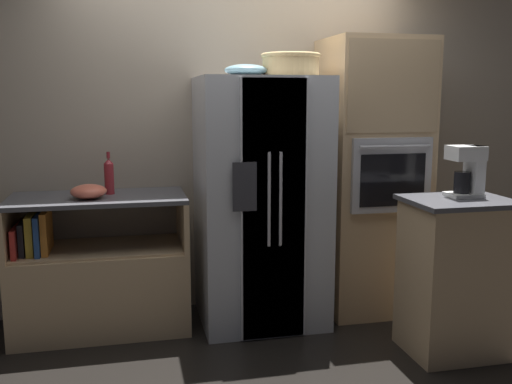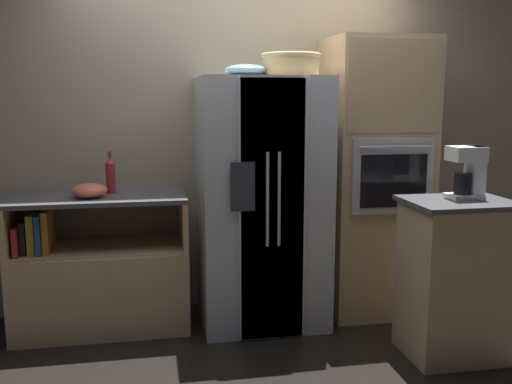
{
  "view_description": "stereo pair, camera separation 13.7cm",
  "coord_description": "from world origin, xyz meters",
  "px_view_note": "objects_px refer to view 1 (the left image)",
  "views": [
    {
      "loc": [
        -0.79,
        -3.78,
        1.6
      ],
      "look_at": [
        0.05,
        -0.02,
        0.95
      ],
      "focal_mm": 40.0,
      "sensor_mm": 36.0,
      "label": 1
    },
    {
      "loc": [
        -0.66,
        -3.81,
        1.6
      ],
      "look_at": [
        0.05,
        -0.02,
        0.95
      ],
      "focal_mm": 40.0,
      "sensor_mm": 36.0,
      "label": 2
    }
  ],
  "objects_px": {
    "refrigerator": "(261,202)",
    "wicker_basket": "(291,64)",
    "wall_oven": "(371,177)",
    "bottle_tall": "(109,176)",
    "fruit_bowl": "(246,70)",
    "coffee_maker": "(468,169)",
    "mixing_bowl": "(89,191)"
  },
  "relations": [
    {
      "from": "refrigerator",
      "to": "wicker_basket",
      "type": "relative_size",
      "value": 4.33
    },
    {
      "from": "refrigerator",
      "to": "wall_oven",
      "type": "relative_size",
      "value": 0.86
    },
    {
      "from": "refrigerator",
      "to": "wicker_basket",
      "type": "bearing_deg",
      "value": -22.48
    },
    {
      "from": "wall_oven",
      "to": "bottle_tall",
      "type": "distance_m",
      "value": 1.9
    },
    {
      "from": "wicker_basket",
      "to": "refrigerator",
      "type": "bearing_deg",
      "value": 157.52
    },
    {
      "from": "wall_oven",
      "to": "wicker_basket",
      "type": "bearing_deg",
      "value": -168.65
    },
    {
      "from": "wicker_basket",
      "to": "mixing_bowl",
      "type": "distance_m",
      "value": 1.59
    },
    {
      "from": "wicker_basket",
      "to": "coffee_maker",
      "type": "distance_m",
      "value": 1.33
    },
    {
      "from": "wicker_basket",
      "to": "bottle_tall",
      "type": "xyz_separation_m",
      "value": [
        -1.22,
        0.23,
        -0.75
      ]
    },
    {
      "from": "wall_oven",
      "to": "bottle_tall",
      "type": "relative_size",
      "value": 6.89
    },
    {
      "from": "refrigerator",
      "to": "coffee_maker",
      "type": "distance_m",
      "value": 1.39
    },
    {
      "from": "wicker_basket",
      "to": "bottle_tall",
      "type": "relative_size",
      "value": 1.37
    },
    {
      "from": "wicker_basket",
      "to": "coffee_maker",
      "type": "xyz_separation_m",
      "value": [
        0.96,
        -0.66,
        -0.66
      ]
    },
    {
      "from": "refrigerator",
      "to": "mixing_bowl",
      "type": "bearing_deg",
      "value": -179.79
    },
    {
      "from": "wicker_basket",
      "to": "fruit_bowl",
      "type": "height_order",
      "value": "wicker_basket"
    },
    {
      "from": "wicker_basket",
      "to": "bottle_tall",
      "type": "distance_m",
      "value": 1.45
    },
    {
      "from": "wall_oven",
      "to": "coffee_maker",
      "type": "bearing_deg",
      "value": -70.21
    },
    {
      "from": "wall_oven",
      "to": "wicker_basket",
      "type": "relative_size",
      "value": 5.02
    },
    {
      "from": "bottle_tall",
      "to": "fruit_bowl",
      "type": "bearing_deg",
      "value": -13.12
    },
    {
      "from": "refrigerator",
      "to": "wall_oven",
      "type": "distance_m",
      "value": 0.87
    },
    {
      "from": "wicker_basket",
      "to": "coffee_maker",
      "type": "bearing_deg",
      "value": -34.44
    },
    {
      "from": "refrigerator",
      "to": "wicker_basket",
      "type": "height_order",
      "value": "wicker_basket"
    },
    {
      "from": "refrigerator",
      "to": "coffee_maker",
      "type": "bearing_deg",
      "value": -32.66
    },
    {
      "from": "fruit_bowl",
      "to": "mixing_bowl",
      "type": "distance_m",
      "value": 1.31
    },
    {
      "from": "fruit_bowl",
      "to": "mixing_bowl",
      "type": "height_order",
      "value": "fruit_bowl"
    },
    {
      "from": "wall_oven",
      "to": "bottle_tall",
      "type": "height_order",
      "value": "wall_oven"
    },
    {
      "from": "mixing_bowl",
      "to": "coffee_maker",
      "type": "relative_size",
      "value": 0.74
    },
    {
      "from": "coffee_maker",
      "to": "mixing_bowl",
      "type": "bearing_deg",
      "value": 162.47
    },
    {
      "from": "wall_oven",
      "to": "wicker_basket",
      "type": "height_order",
      "value": "wall_oven"
    },
    {
      "from": "refrigerator",
      "to": "fruit_bowl",
      "type": "height_order",
      "value": "fruit_bowl"
    },
    {
      "from": "fruit_bowl",
      "to": "bottle_tall",
      "type": "distance_m",
      "value": 1.18
    },
    {
      "from": "mixing_bowl",
      "to": "wicker_basket",
      "type": "bearing_deg",
      "value": -3.11
    }
  ]
}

